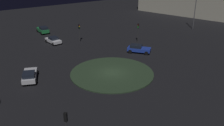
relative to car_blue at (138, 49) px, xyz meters
The scene contains 11 objects.
ground_plane 10.26m from the car_blue, 151.15° to the right, with size 119.98×119.98×0.00m, color black.
roundabout_island 10.26m from the car_blue, 151.15° to the right, with size 12.58×12.58×0.15m, color #263823.
car_blue is the anchor object (origin of this frame).
car_white 17.63m from the car_blue, 128.96° to the left, with size 2.37×4.15×1.36m.
car_silver 20.04m from the car_blue, behind, with size 3.30×4.77×1.52m.
car_green 24.36m from the car_blue, 115.17° to the left, with size 1.96×3.88×1.60m.
traffic_light_northeast 6.41m from the car_blue, 52.98° to the left, with size 0.39×0.37×3.94m.
traffic_light_southwest 26.69m from the car_blue, 142.51° to the right, with size 0.39×0.38×3.82m.
traffic_light_north 13.26m from the car_blue, 118.15° to the left, with size 0.33×0.38×3.73m.
streetlamp_east 22.52m from the car_blue, 14.83° to the left, with size 0.53×0.53×8.06m.
store_building 39.29m from the car_blue, 23.54° to the left, with size 22.56×38.29×7.94m.
Camera 1 is at (-18.91, -29.14, 16.38)m, focal length 40.71 mm.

